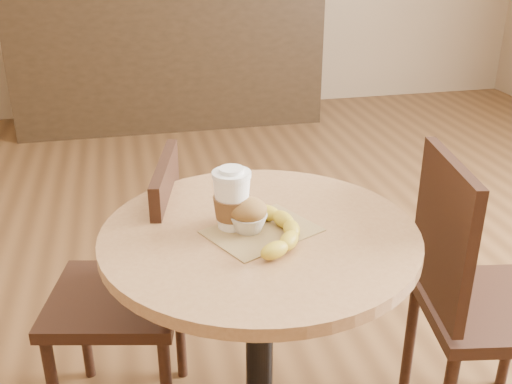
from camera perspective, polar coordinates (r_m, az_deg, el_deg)
cafe_table at (r=1.50m, az=0.34°, el=-10.44°), size 0.75×0.75×0.75m
chair_left at (r=1.76m, az=-11.50°, el=-8.71°), size 0.44×0.44×0.84m
chair_right at (r=1.76m, az=20.07°, el=-9.09°), size 0.44×0.44×0.87m
service_counter at (r=4.59m, az=-8.35°, el=12.99°), size 2.30×0.65×1.04m
kraft_bag at (r=1.39m, az=0.57°, el=-3.73°), size 0.29×0.27×0.00m
coffee_cup at (r=1.38m, az=-2.30°, el=-0.89°), size 0.09×0.09×0.15m
muffin at (r=1.37m, az=-0.75°, el=-2.19°), size 0.09×0.09×0.08m
banana at (r=1.36m, az=1.54°, el=-3.39°), size 0.15×0.28×0.04m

